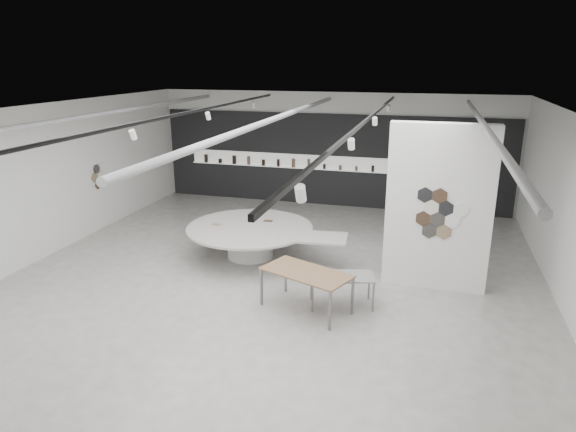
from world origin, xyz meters
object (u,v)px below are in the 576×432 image
(kitchen_counter, at_px, (415,201))
(display_island, at_px, (252,237))
(sample_table_stone, at_px, (342,278))
(sample_table_wood, at_px, (306,275))
(partition_column, at_px, (438,208))

(kitchen_counter, bearing_deg, display_island, -132.45)
(display_island, distance_m, sample_table_stone, 3.35)
(display_island, bearing_deg, kitchen_counter, 47.43)
(display_island, xyz_separation_m, sample_table_wood, (1.99, -2.43, 0.24))
(display_island, distance_m, sample_table_wood, 3.15)
(partition_column, relative_size, sample_table_wood, 1.83)
(partition_column, distance_m, kitchen_counter, 5.75)
(sample_table_wood, bearing_deg, partition_column, 37.45)
(display_island, bearing_deg, partition_column, -12.51)
(partition_column, height_order, kitchen_counter, partition_column)
(kitchen_counter, bearing_deg, partition_column, -88.78)
(sample_table_stone, relative_size, kitchen_counter, 0.89)
(sample_table_stone, bearing_deg, display_island, 142.19)
(display_island, height_order, kitchen_counter, kitchen_counter)
(display_island, height_order, sample_table_stone, display_island)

